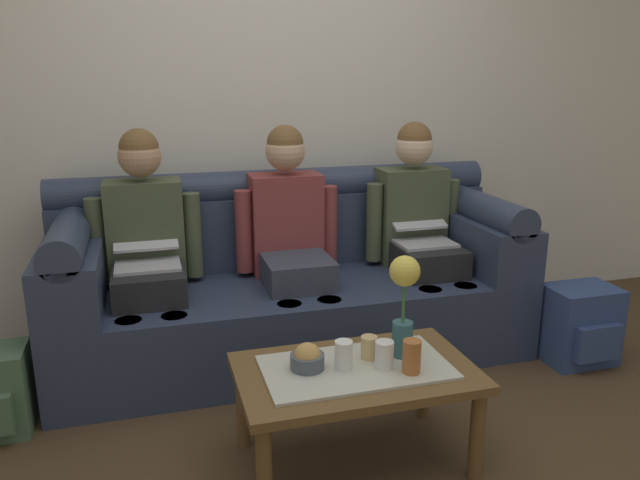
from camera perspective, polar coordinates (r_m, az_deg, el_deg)
ground_plane at (r=2.52m, az=4.03°, el=-20.94°), size 14.00×14.00×0.00m
back_wall_patterned at (r=3.67m, az=-4.92°, el=14.70°), size 6.00×0.12×2.90m
couch at (r=3.34m, az=-2.72°, el=-4.24°), size 2.44×0.88×0.96m
person_left at (r=3.17m, az=-15.81°, el=-0.39°), size 0.56×0.67×1.22m
person_middle at (r=3.25m, az=-2.76°, el=0.57°), size 0.56×0.67×1.22m
person_right at (r=3.49m, az=9.09°, el=1.41°), size 0.56×0.67×1.22m
coffee_table at (r=2.41m, az=3.32°, el=-12.88°), size 0.91×0.55×0.41m
flower_vase at (r=2.39m, az=7.78°, el=-5.15°), size 0.12×0.12×0.41m
snack_bowl at (r=2.35m, az=-1.18°, el=-10.94°), size 0.13×0.13×0.11m
cup_near_left at (r=2.34m, az=2.21°, el=-10.62°), size 0.07×0.07×0.11m
cup_near_right at (r=2.43m, az=4.57°, el=-9.89°), size 0.06×0.06×0.09m
cup_far_center at (r=2.33m, az=8.50°, el=-10.64°), size 0.07×0.07×0.13m
cup_far_left at (r=2.36m, az=5.98°, el=-10.52°), size 0.07×0.07×0.11m
backpack_right at (r=3.53m, az=22.98°, el=-7.30°), size 0.36×0.30×0.41m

